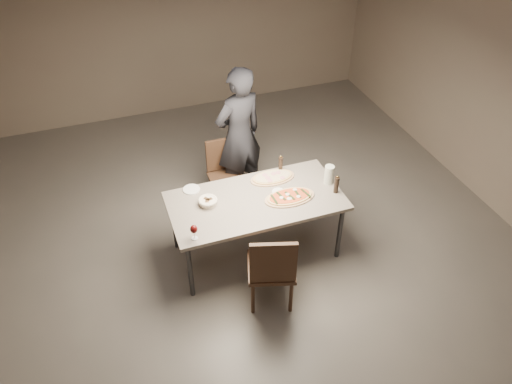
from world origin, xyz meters
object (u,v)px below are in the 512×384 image
object	(u,v)px
pepper_mill_left	(281,164)
carafe	(329,175)
dining_table	(256,204)
chair_near	(272,267)
zucchini_pizza	(290,197)
chair_far	(225,170)
diner	(239,135)
ham_pizza	(273,177)
bread_basket	(208,201)

from	to	relation	value
pepper_mill_left	carafe	size ratio (longest dim) A/B	0.96
dining_table	chair_near	bearing A→B (deg)	-98.04
zucchini_pizza	chair_near	xyz separation A→B (m)	(-0.44, -0.66, -0.23)
dining_table	chair_near	distance (m)	0.77
dining_table	chair_far	size ratio (longest dim) A/B	2.13
pepper_mill_left	diner	size ratio (longest dim) A/B	0.12
dining_table	pepper_mill_left	distance (m)	0.59
ham_pizza	chair_far	xyz separation A→B (m)	(-0.35, 0.69, -0.29)
zucchini_pizza	chair_near	bearing A→B (deg)	-120.27
ham_pizza	bread_basket	world-z (taller)	bread_basket
dining_table	ham_pizza	world-z (taller)	ham_pizza
bread_basket	chair_near	distance (m)	0.96
chair_near	diner	size ratio (longest dim) A/B	0.55
ham_pizza	chair_far	world-z (taller)	chair_far
carafe	bread_basket	bearing A→B (deg)	176.63
dining_table	pepper_mill_left	size ratio (longest dim) A/B	8.91
pepper_mill_left	diner	bearing A→B (deg)	111.16
bread_basket	carafe	xyz separation A→B (m)	(1.32, -0.08, 0.06)
ham_pizza	chair_near	size ratio (longest dim) A/B	0.52
chair_near	chair_far	world-z (taller)	chair_near
bread_basket	chair_near	world-z (taller)	chair_near
ham_pizza	pepper_mill_left	xyz separation A→B (m)	(0.13, 0.10, 0.08)
dining_table	chair_near	world-z (taller)	chair_near
pepper_mill_left	chair_near	distance (m)	1.29
dining_table	ham_pizza	distance (m)	0.41
ham_pizza	carafe	world-z (taller)	carafe
zucchini_pizza	carafe	size ratio (longest dim) A/B	2.55
ham_pizza	pepper_mill_left	bearing A→B (deg)	12.95
bread_basket	carafe	distance (m)	1.32
chair_near	dining_table	bearing A→B (deg)	98.96
ham_pizza	diner	size ratio (longest dim) A/B	0.29
pepper_mill_left	diner	xyz separation A→B (m)	(-0.26, 0.68, 0.02)
dining_table	diner	xyz separation A→B (m)	(0.16, 1.06, 0.17)
zucchini_pizza	ham_pizza	xyz separation A→B (m)	(-0.05, 0.37, -0.00)
bread_basket	chair_far	distance (m)	1.03
bread_basket	chair_far	size ratio (longest dim) A/B	0.23
carafe	pepper_mill_left	bearing A→B (deg)	138.01
bread_basket	diner	xyz separation A→B (m)	(0.65, 0.97, 0.07)
ham_pizza	carafe	size ratio (longest dim) A/B	2.34
bread_basket	diner	distance (m)	1.17
zucchini_pizza	carafe	distance (m)	0.51
pepper_mill_left	carafe	bearing A→B (deg)	-41.99
chair_near	ham_pizza	bearing A→B (deg)	85.97
carafe	ham_pizza	bearing A→B (deg)	153.71
zucchini_pizza	diner	size ratio (longest dim) A/B	0.31
ham_pizza	chair_far	distance (m)	0.83
carafe	diner	bearing A→B (deg)	122.68
pepper_mill_left	carafe	distance (m)	0.55
bread_basket	pepper_mill_left	world-z (taller)	pepper_mill_left
dining_table	chair_far	xyz separation A→B (m)	(-0.06, 0.97, -0.22)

